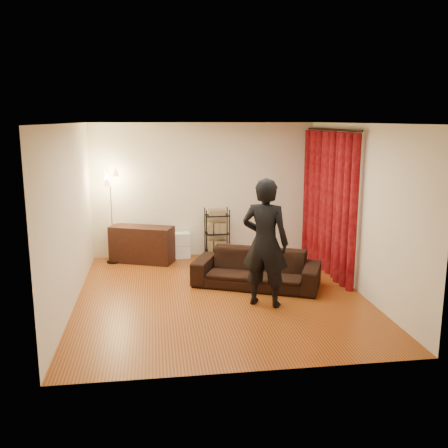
{
  "coord_description": "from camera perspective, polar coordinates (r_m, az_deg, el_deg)",
  "views": [
    {
      "loc": [
        -1.01,
        -7.51,
        2.76
      ],
      "look_at": [
        0.1,
        0.3,
        1.1
      ],
      "focal_mm": 40.0,
      "sensor_mm": 36.0,
      "label": 1
    }
  ],
  "objects": [
    {
      "name": "sofa",
      "position": [
        8.41,
        3.72,
        -5.12
      ],
      "size": [
        2.24,
        1.58,
        0.61
      ],
      "primitive_type": "imported",
      "rotation": [
        0.0,
        0.0,
        -0.41
      ],
      "color": "black",
      "rests_on": "ground"
    },
    {
      "name": "floor",
      "position": [
        8.06,
        -0.41,
        -8.13
      ],
      "size": [
        5.0,
        5.0,
        0.0
      ],
      "primitive_type": "plane",
      "color": "#964F17",
      "rests_on": "ground"
    },
    {
      "name": "wall_left",
      "position": [
        7.74,
        -17.17,
        0.86
      ],
      "size": [
        0.0,
        5.0,
        5.0
      ],
      "primitive_type": "plane",
      "rotation": [
        1.57,
        0.0,
        1.57
      ],
      "color": "beige",
      "rests_on": "ground"
    },
    {
      "name": "wall_back",
      "position": [
        10.16,
        -2.3,
        3.89
      ],
      "size": [
        5.0,
        0.0,
        5.0
      ],
      "primitive_type": "plane",
      "rotation": [
        1.57,
        0.0,
        0.0
      ],
      "color": "beige",
      "rests_on": "ground"
    },
    {
      "name": "curtain_rod",
      "position": [
        9.2,
        12.22,
        10.5
      ],
      "size": [
        0.04,
        2.65,
        0.04
      ],
      "primitive_type": "cylinder",
      "rotation": [
        1.57,
        0.0,
        0.0
      ],
      "color": "black",
      "rests_on": "wall_right"
    },
    {
      "name": "wall_front",
      "position": [
        5.3,
        3.18,
        -3.55
      ],
      "size": [
        5.0,
        0.0,
        5.0
      ],
      "primitive_type": "plane",
      "rotation": [
        -1.57,
        0.0,
        0.0
      ],
      "color": "beige",
      "rests_on": "ground"
    },
    {
      "name": "ceiling",
      "position": [
        7.58,
        -0.44,
        11.43
      ],
      "size": [
        5.0,
        5.0,
        0.0
      ],
      "primitive_type": "plane",
      "rotation": [
        3.14,
        0.0,
        0.0
      ],
      "color": "white",
      "rests_on": "ground"
    },
    {
      "name": "person",
      "position": [
        7.41,
        4.72,
        -2.15
      ],
      "size": [
        0.84,
        0.74,
        1.93
      ],
      "primitive_type": "imported",
      "rotation": [
        0.0,
        0.0,
        2.65
      ],
      "color": "black",
      "rests_on": "ground"
    },
    {
      "name": "media_cabinet",
      "position": [
        9.92,
        -9.36,
        -2.31
      ],
      "size": [
        1.31,
        0.88,
        0.71
      ],
      "primitive_type": "cube",
      "rotation": [
        0.0,
        0.0,
        -0.38
      ],
      "color": "black",
      "rests_on": "ground"
    },
    {
      "name": "wire_shelf",
      "position": [
        10.07,
        -0.8,
        -1.06
      ],
      "size": [
        0.54,
        0.45,
        1.01
      ],
      "primitive_type": null,
      "rotation": [
        0.0,
        0.0,
        -0.33
      ],
      "color": "black",
      "rests_on": "ground"
    },
    {
      "name": "storage_boxes",
      "position": [
        10.15,
        -4.84,
        -2.43
      ],
      "size": [
        0.33,
        0.27,
        0.52
      ],
      "primitive_type": null,
      "rotation": [
        0.0,
        0.0,
        0.06
      ],
      "color": "silver",
      "rests_on": "ground"
    },
    {
      "name": "curtain",
      "position": [
        9.31,
        11.76,
        2.45
      ],
      "size": [
        0.22,
        2.65,
        2.55
      ],
      "primitive_type": null,
      "color": "maroon",
      "rests_on": "ground"
    },
    {
      "name": "floor_lamp",
      "position": [
        9.88,
        -12.72,
        0.73
      ],
      "size": [
        0.38,
        0.38,
        1.8
      ],
      "primitive_type": null,
      "rotation": [
        0.0,
        0.0,
        0.21
      ],
      "color": "silver",
      "rests_on": "ground"
    },
    {
      "name": "wall_right",
      "position": [
        8.31,
        15.16,
        1.69
      ],
      "size": [
        0.0,
        5.0,
        5.0
      ],
      "primitive_type": "plane",
      "rotation": [
        1.57,
        0.0,
        -1.57
      ],
      "color": "beige",
      "rests_on": "ground"
    }
  ]
}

